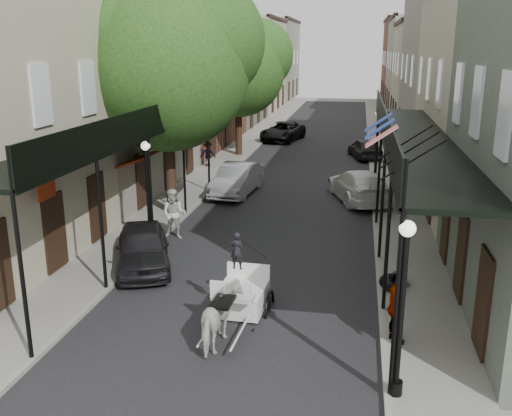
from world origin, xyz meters
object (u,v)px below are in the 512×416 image
at_px(lamppost_right_far, 377,144).
at_px(pedestrian_walking, 174,214).
at_px(horse, 222,318).
at_px(car_left_far, 283,131).
at_px(lamppost_left, 148,191).
at_px(car_left_near, 143,247).
at_px(tree_near, 177,59).
at_px(tree_far, 244,65).
at_px(car_right_near, 359,186).
at_px(pedestrian_sidewalk_right, 397,308).
at_px(car_right_far, 365,148).
at_px(pedestrian_sidewalk_left, 208,154).
at_px(lamppost_right_near, 402,308).
at_px(carriage, 245,274).
at_px(car_left_mid, 237,179).

xyz_separation_m(lamppost_right_far, pedestrian_walking, (-7.60, -11.03, -1.09)).
height_order(horse, car_left_far, horse).
relative_size(lamppost_left, pedestrian_walking, 1.94).
bearing_deg(car_left_near, tree_near, 74.20).
xyz_separation_m(tree_far, lamppost_left, (0.15, -18.18, -3.79)).
height_order(lamppost_right_far, car_left_near, lamppost_right_far).
height_order(tree_far, car_right_near, tree_far).
distance_m(tree_far, pedestrian_sidewalk_right, 25.86).
xyz_separation_m(tree_near, pedestrian_walking, (0.70, -3.20, -5.53)).
height_order(lamppost_right_far, car_right_far, lamppost_right_far).
relative_size(horse, pedestrian_sidewalk_left, 1.17).
bearing_deg(car_left_far, pedestrian_sidewalk_right, -65.80).
height_order(car_left_near, car_right_near, car_right_near).
bearing_deg(lamppost_right_far, tree_near, -136.69).
bearing_deg(car_right_far, lamppost_right_near, 76.71).
distance_m(lamppost_right_near, pedestrian_sidewalk_right, 2.45).
bearing_deg(lamppost_left, car_left_far, 86.56).
bearing_deg(lamppost_right_near, tree_far, 107.68).
distance_m(tree_near, car_right_far, 17.41).
bearing_deg(car_left_far, lamppost_left, -81.71).
bearing_deg(pedestrian_sidewalk_left, car_left_far, -114.65).
xyz_separation_m(pedestrian_walking, car_right_far, (7.10, 17.64, -0.29)).
height_order(pedestrian_walking, pedestrian_sidewalk_left, pedestrian_walking).
xyz_separation_m(lamppost_left, pedestrian_sidewalk_left, (-1.51, 13.84, -1.19)).
relative_size(lamppost_right_far, pedestrian_sidewalk_left, 2.52).
xyz_separation_m(lamppost_right_near, carriage, (-3.88, 3.78, -1.11)).
bearing_deg(car_right_far, horse, 67.73).
bearing_deg(lamppost_left, horse, -56.97).
distance_m(tree_near, pedestrian_walking, 6.43).
bearing_deg(car_left_mid, pedestrian_sidewalk_right, -58.65).
height_order(pedestrian_sidewalk_left, car_right_far, pedestrian_sidewalk_left).
xyz_separation_m(horse, car_right_far, (3.49, 25.09, -0.06)).
xyz_separation_m(car_left_far, car_right_far, (6.20, -6.36, -0.05)).
xyz_separation_m(pedestrian_sidewalk_left, car_right_near, (8.88, -6.09, -0.12)).
distance_m(car_left_far, car_right_near, 18.19).
xyz_separation_m(lamppost_right_near, pedestrian_walking, (-7.60, 8.97, -1.09)).
relative_size(tree_near, pedestrian_walking, 5.04).
relative_size(carriage, pedestrian_sidewalk_left, 1.65).
bearing_deg(lamppost_right_near, pedestrian_sidewalk_left, 113.96).
height_order(tree_near, car_right_near, tree_near).
height_order(lamppost_left, car_left_mid, lamppost_left).
distance_m(pedestrian_walking, pedestrian_sidewalk_right, 10.25).
bearing_deg(lamppost_right_near, tree_near, 124.27).
distance_m(lamppost_right_near, car_left_near, 9.85).
relative_size(tree_near, car_left_far, 1.88).
height_order(lamppost_right_near, pedestrian_sidewalk_left, lamppost_right_near).
xyz_separation_m(lamppost_left, pedestrian_walking, (0.60, 0.97, -1.09)).
xyz_separation_m(tree_far, pedestrian_sidewalk_left, (-1.36, -4.34, -4.98)).
distance_m(lamppost_right_far, horse, 18.95).
distance_m(lamppost_right_near, lamppost_left, 11.46).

